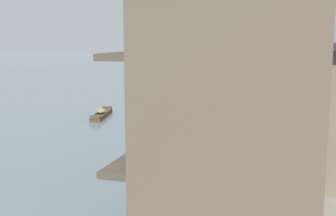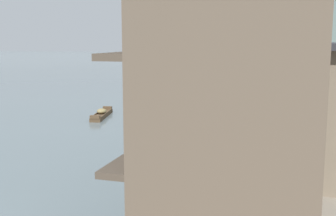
% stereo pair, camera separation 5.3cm
% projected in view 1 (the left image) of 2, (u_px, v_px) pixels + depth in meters
% --- Properties ---
extents(boat_moored_nearest, '(3.98, 3.75, 0.56)m').
position_uv_depth(boat_moored_nearest, '(232.00, 79.00, 67.28)').
color(boat_moored_nearest, '#232326').
rests_on(boat_moored_nearest, ground).
extents(boat_moored_second, '(1.91, 4.99, 0.69)m').
position_uv_depth(boat_moored_second, '(102.00, 114.00, 35.60)').
color(boat_moored_second, brown).
rests_on(boat_moored_second, ground).
extents(boat_moored_third, '(1.60, 3.81, 0.57)m').
position_uv_depth(boat_moored_third, '(247.00, 83.00, 61.45)').
color(boat_moored_third, '#232326').
rests_on(boat_moored_third, ground).
extents(boat_moored_far, '(1.83, 4.28, 0.52)m').
position_uv_depth(boat_moored_far, '(192.00, 131.00, 29.20)').
color(boat_moored_far, brown).
rests_on(boat_moored_far, ground).
extents(house_waterfront_nearest, '(5.20, 7.38, 8.74)m').
position_uv_depth(house_waterfront_nearest, '(241.00, 88.00, 11.63)').
color(house_waterfront_nearest, brown).
rests_on(house_waterfront_nearest, riverbank_right).
extents(house_waterfront_second, '(6.56, 6.09, 6.14)m').
position_uv_depth(house_waterfront_second, '(278.00, 102.00, 18.13)').
color(house_waterfront_second, '#7F705B').
rests_on(house_waterfront_second, riverbank_right).
extents(house_waterfront_tall, '(5.70, 5.52, 6.14)m').
position_uv_depth(house_waterfront_tall, '(275.00, 87.00, 23.88)').
color(house_waterfront_tall, '#7F705B').
rests_on(house_waterfront_tall, riverbank_right).
extents(mooring_post_dock_near, '(0.20, 0.20, 0.77)m').
position_uv_depth(mooring_post_dock_near, '(158.00, 199.00, 14.32)').
color(mooring_post_dock_near, '#473828').
rests_on(mooring_post_dock_near, riverbank_right).
extents(mooring_post_dock_mid, '(0.20, 0.20, 0.73)m').
position_uv_depth(mooring_post_dock_mid, '(217.00, 134.00, 24.37)').
color(mooring_post_dock_mid, '#473828').
rests_on(mooring_post_dock_mid, riverbank_right).
extents(hill_far_west, '(40.25, 40.25, 21.66)m').
position_uv_depth(hill_far_west, '(258.00, 22.00, 113.87)').
color(hill_far_west, slate).
rests_on(hill_far_west, ground).
extents(hill_far_centre, '(43.95, 43.95, 20.33)m').
position_uv_depth(hill_far_centre, '(323.00, 26.00, 127.14)').
color(hill_far_centre, '#4C5B56').
rests_on(hill_far_centre, ground).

